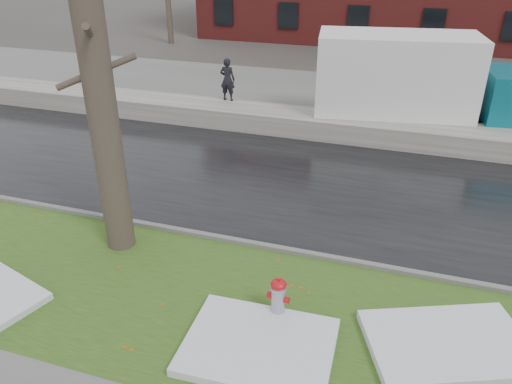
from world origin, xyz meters
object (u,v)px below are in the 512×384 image
(fire_hydrant, at_px, (278,297))
(tree, at_px, (97,76))
(box_truck, at_px, (427,83))
(worker, at_px, (227,79))

(fire_hydrant, bearing_deg, tree, 169.17)
(fire_hydrant, height_order, box_truck, box_truck)
(fire_hydrant, distance_m, box_truck, 11.53)
(tree, height_order, worker, tree)
(fire_hydrant, relative_size, tree, 0.11)
(box_truck, xyz_separation_m, worker, (-7.23, -0.76, -0.29))
(fire_hydrant, bearing_deg, box_truck, 84.96)
(box_truck, bearing_deg, worker, 177.01)
(fire_hydrant, height_order, worker, worker)
(tree, xyz_separation_m, box_truck, (6.45, 9.93, -2.19))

